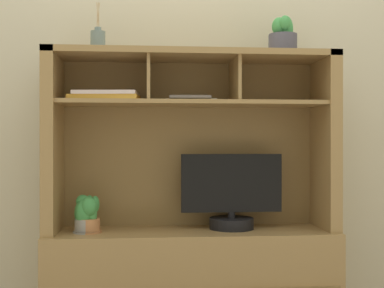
{
  "coord_description": "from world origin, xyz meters",
  "views": [
    {
      "loc": [
        -0.22,
        -2.56,
        0.96
      ],
      "look_at": [
        0.0,
        0.0,
        0.95
      ],
      "focal_mm": 48.24,
      "sensor_mm": 36.0,
      "label": 1
    }
  ],
  "objects_px": {
    "potted_fern": "(86,217)",
    "potted_succulent": "(283,37)",
    "media_console": "(192,248)",
    "tv_monitor": "(231,197)",
    "diffuser_bottle": "(98,40)",
    "magazine_stack_centre": "(106,96)",
    "potted_orchid": "(87,215)",
    "magazine_stack_left": "(191,99)"
  },
  "relations": [
    {
      "from": "potted_fern",
      "to": "potted_succulent",
      "type": "relative_size",
      "value": 0.8
    },
    {
      "from": "media_console",
      "to": "potted_succulent",
      "type": "xyz_separation_m",
      "value": [
        0.46,
        0.0,
        1.06
      ]
    },
    {
      "from": "tv_monitor",
      "to": "diffuser_bottle",
      "type": "xyz_separation_m",
      "value": [
        -0.66,
        -0.03,
        0.77
      ]
    },
    {
      "from": "media_console",
      "to": "tv_monitor",
      "type": "bearing_deg",
      "value": 1.35
    },
    {
      "from": "magazine_stack_centre",
      "to": "potted_orchid",
      "type": "bearing_deg",
      "value": 178.34
    },
    {
      "from": "media_console",
      "to": "potted_orchid",
      "type": "xyz_separation_m",
      "value": [
        -0.51,
        -0.05,
        0.18
      ]
    },
    {
      "from": "magazine_stack_centre",
      "to": "diffuser_bottle",
      "type": "distance_m",
      "value": 0.28
    },
    {
      "from": "potted_orchid",
      "to": "potted_succulent",
      "type": "xyz_separation_m",
      "value": [
        0.97,
        0.05,
        0.88
      ]
    },
    {
      "from": "tv_monitor",
      "to": "magazine_stack_left",
      "type": "distance_m",
      "value": 0.54
    },
    {
      "from": "tv_monitor",
      "to": "magazine_stack_centre",
      "type": "height_order",
      "value": "magazine_stack_centre"
    },
    {
      "from": "potted_orchid",
      "to": "magazine_stack_centre",
      "type": "distance_m",
      "value": 0.58
    },
    {
      "from": "potted_succulent",
      "to": "potted_fern",
      "type": "bearing_deg",
      "value": -177.46
    },
    {
      "from": "potted_orchid",
      "to": "potted_succulent",
      "type": "relative_size",
      "value": 0.92
    },
    {
      "from": "magazine_stack_left",
      "to": "diffuser_bottle",
      "type": "xyz_separation_m",
      "value": [
        -0.46,
        -0.03,
        0.28
      ]
    },
    {
      "from": "media_console",
      "to": "diffuser_bottle",
      "type": "xyz_separation_m",
      "value": [
        -0.46,
        -0.03,
        1.02
      ]
    },
    {
      "from": "magazine_stack_left",
      "to": "potted_succulent",
      "type": "height_order",
      "value": "potted_succulent"
    },
    {
      "from": "potted_fern",
      "to": "magazine_stack_centre",
      "type": "distance_m",
      "value": 0.59
    },
    {
      "from": "media_console",
      "to": "tv_monitor",
      "type": "xyz_separation_m",
      "value": [
        0.2,
        0.0,
        0.25
      ]
    },
    {
      "from": "tv_monitor",
      "to": "potted_orchid",
      "type": "bearing_deg",
      "value": -175.49
    },
    {
      "from": "media_console",
      "to": "potted_orchid",
      "type": "height_order",
      "value": "media_console"
    },
    {
      "from": "tv_monitor",
      "to": "magazine_stack_left",
      "type": "height_order",
      "value": "magazine_stack_left"
    },
    {
      "from": "diffuser_bottle",
      "to": "potted_succulent",
      "type": "height_order",
      "value": "diffuser_bottle"
    },
    {
      "from": "potted_orchid",
      "to": "potted_fern",
      "type": "xyz_separation_m",
      "value": [
        -0.01,
        0.01,
        -0.01
      ]
    },
    {
      "from": "potted_fern",
      "to": "magazine_stack_left",
      "type": "xyz_separation_m",
      "value": [
        0.51,
        0.05,
        0.58
      ]
    },
    {
      "from": "magazine_stack_left",
      "to": "potted_succulent",
      "type": "xyz_separation_m",
      "value": [
        0.47,
        -0.0,
        0.32
      ]
    },
    {
      "from": "potted_orchid",
      "to": "magazine_stack_left",
      "type": "relative_size",
      "value": 0.67
    },
    {
      "from": "media_console",
      "to": "magazine_stack_left",
      "type": "bearing_deg",
      "value": 140.06
    },
    {
      "from": "diffuser_bottle",
      "to": "potted_succulent",
      "type": "relative_size",
      "value": 1.19
    },
    {
      "from": "magazine_stack_centre",
      "to": "media_console",
      "type": "bearing_deg",
      "value": 7.28
    },
    {
      "from": "potted_succulent",
      "to": "magazine_stack_centre",
      "type": "bearing_deg",
      "value": -176.4
    },
    {
      "from": "tv_monitor",
      "to": "magazine_stack_centre",
      "type": "xyz_separation_m",
      "value": [
        -0.62,
        -0.06,
        0.5
      ]
    },
    {
      "from": "potted_fern",
      "to": "potted_succulent",
      "type": "distance_m",
      "value": 1.33
    },
    {
      "from": "potted_fern",
      "to": "magazine_stack_centre",
      "type": "bearing_deg",
      "value": -7.55
    },
    {
      "from": "tv_monitor",
      "to": "magazine_stack_left",
      "type": "xyz_separation_m",
      "value": [
        -0.21,
        0.0,
        0.49
      ]
    },
    {
      "from": "potted_fern",
      "to": "tv_monitor",
      "type": "bearing_deg",
      "value": 3.7
    },
    {
      "from": "tv_monitor",
      "to": "potted_succulent",
      "type": "bearing_deg",
      "value": -0.66
    },
    {
      "from": "media_console",
      "to": "tv_monitor",
      "type": "relative_size",
      "value": 2.79
    },
    {
      "from": "media_console",
      "to": "diffuser_bottle",
      "type": "relative_size",
      "value": 6.08
    },
    {
      "from": "magazine_stack_left",
      "to": "media_console",
      "type": "bearing_deg",
      "value": -39.94
    },
    {
      "from": "magazine_stack_centre",
      "to": "potted_succulent",
      "type": "bearing_deg",
      "value": 3.6
    },
    {
      "from": "media_console",
      "to": "magazine_stack_left",
      "type": "height_order",
      "value": "media_console"
    },
    {
      "from": "potted_orchid",
      "to": "potted_fern",
      "type": "bearing_deg",
      "value": 118.58
    }
  ]
}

